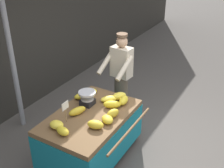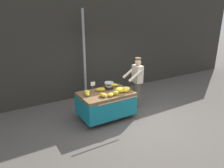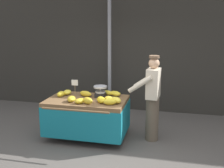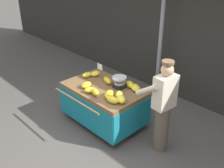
{
  "view_description": "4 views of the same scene",
  "coord_description": "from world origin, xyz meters",
  "px_view_note": "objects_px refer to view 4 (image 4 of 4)",
  "views": [
    {
      "loc": [
        -3.53,
        -1.45,
        3.29
      ],
      "look_at": [
        -0.06,
        0.59,
        1.15
      ],
      "focal_mm": 45.75,
      "sensor_mm": 36.0,
      "label": 1
    },
    {
      "loc": [
        -3.44,
        -4.41,
        3.05
      ],
      "look_at": [
        -0.32,
        0.73,
        1.03
      ],
      "focal_mm": 33.48,
      "sensor_mm": 36.0,
      "label": 2
    },
    {
      "loc": [
        1.1,
        -4.26,
        2.3
      ],
      "look_at": [
        -0.06,
        0.75,
        1.14
      ],
      "focal_mm": 42.79,
      "sensor_mm": 36.0,
      "label": 3
    },
    {
      "loc": [
        2.93,
        -2.46,
        3.3
      ],
      "look_at": [
        -0.3,
        0.65,
        1.0
      ],
      "focal_mm": 43.38,
      "sensor_mm": 36.0,
      "label": 4
    }
  ],
  "objects_px": {
    "banana_bunch_7": "(109,94)",
    "banana_cart": "(104,97)",
    "banana_bunch_3": "(95,92)",
    "banana_bunch_5": "(87,75)",
    "banana_bunch_8": "(107,80)",
    "banana_bunch_9": "(135,88)",
    "banana_bunch_4": "(121,99)",
    "banana_bunch_11": "(95,74)",
    "banana_bunch_0": "(90,90)",
    "banana_bunch_1": "(86,85)",
    "vendor_person": "(163,107)",
    "banana_bunch_6": "(113,100)",
    "price_sign": "(100,68)",
    "banana_bunch_10": "(130,84)",
    "banana_bunch_2": "(120,95)",
    "street_pole": "(161,32)"
  },
  "relations": [
    {
      "from": "banana_bunch_5",
      "to": "banana_bunch_9",
      "type": "relative_size",
      "value": 0.8
    },
    {
      "from": "banana_cart",
      "to": "banana_bunch_10",
      "type": "relative_size",
      "value": 6.15
    },
    {
      "from": "street_pole",
      "to": "price_sign",
      "type": "relative_size",
      "value": 9.53
    },
    {
      "from": "banana_bunch_1",
      "to": "banana_bunch_11",
      "type": "bearing_deg",
      "value": 120.43
    },
    {
      "from": "street_pole",
      "to": "vendor_person",
      "type": "relative_size",
      "value": 1.89
    },
    {
      "from": "banana_bunch_5",
      "to": "banana_bunch_11",
      "type": "bearing_deg",
      "value": 67.02
    },
    {
      "from": "banana_bunch_3",
      "to": "banana_bunch_10",
      "type": "xyz_separation_m",
      "value": [
        0.21,
        0.72,
        -0.02
      ]
    },
    {
      "from": "banana_bunch_0",
      "to": "banana_bunch_7",
      "type": "height_order",
      "value": "banana_bunch_7"
    },
    {
      "from": "banana_cart",
      "to": "banana_bunch_3",
      "type": "bearing_deg",
      "value": -69.32
    },
    {
      "from": "banana_cart",
      "to": "banana_bunch_7",
      "type": "xyz_separation_m",
      "value": [
        0.35,
        -0.19,
        0.28
      ]
    },
    {
      "from": "banana_bunch_5",
      "to": "vendor_person",
      "type": "height_order",
      "value": "vendor_person"
    },
    {
      "from": "vendor_person",
      "to": "banana_bunch_1",
      "type": "bearing_deg",
      "value": -164.44
    },
    {
      "from": "banana_bunch_5",
      "to": "price_sign",
      "type": "bearing_deg",
      "value": 28.77
    },
    {
      "from": "banana_bunch_3",
      "to": "banana_bunch_11",
      "type": "height_order",
      "value": "banana_bunch_3"
    },
    {
      "from": "banana_bunch_2",
      "to": "banana_bunch_6",
      "type": "relative_size",
      "value": 1.17
    },
    {
      "from": "banana_bunch_2",
      "to": "banana_bunch_9",
      "type": "height_order",
      "value": "banana_bunch_9"
    },
    {
      "from": "banana_bunch_6",
      "to": "banana_bunch_0",
      "type": "bearing_deg",
      "value": -175.98
    },
    {
      "from": "banana_bunch_8",
      "to": "banana_bunch_6",
      "type": "bearing_deg",
      "value": -36.33
    },
    {
      "from": "banana_bunch_1",
      "to": "banana_bunch_7",
      "type": "xyz_separation_m",
      "value": [
        0.58,
        0.06,
        0.0
      ]
    },
    {
      "from": "banana_cart",
      "to": "price_sign",
      "type": "bearing_deg",
      "value": 149.38
    },
    {
      "from": "banana_bunch_3",
      "to": "banana_bunch_5",
      "type": "distance_m",
      "value": 0.81
    },
    {
      "from": "banana_bunch_4",
      "to": "banana_bunch_1",
      "type": "bearing_deg",
      "value": -173.74
    },
    {
      "from": "banana_bunch_5",
      "to": "banana_bunch_11",
      "type": "distance_m",
      "value": 0.19
    },
    {
      "from": "banana_bunch_4",
      "to": "banana_bunch_11",
      "type": "bearing_deg",
      "value": 161.5
    },
    {
      "from": "banana_bunch_0",
      "to": "banana_bunch_10",
      "type": "bearing_deg",
      "value": 62.96
    },
    {
      "from": "banana_bunch_3",
      "to": "banana_bunch_4",
      "type": "relative_size",
      "value": 0.87
    },
    {
      "from": "banana_bunch_0",
      "to": "banana_bunch_7",
      "type": "relative_size",
      "value": 0.77
    },
    {
      "from": "banana_cart",
      "to": "vendor_person",
      "type": "xyz_separation_m",
      "value": [
        1.29,
        0.17,
        0.28
      ]
    },
    {
      "from": "banana_bunch_7",
      "to": "banana_cart",
      "type": "bearing_deg",
      "value": 151.45
    },
    {
      "from": "street_pole",
      "to": "banana_bunch_0",
      "type": "height_order",
      "value": "street_pole"
    },
    {
      "from": "banana_bunch_8",
      "to": "banana_bunch_9",
      "type": "height_order",
      "value": "banana_bunch_8"
    },
    {
      "from": "banana_bunch_2",
      "to": "banana_bunch_11",
      "type": "relative_size",
      "value": 1.38
    },
    {
      "from": "banana_cart",
      "to": "banana_bunch_3",
      "type": "xyz_separation_m",
      "value": [
        0.13,
        -0.33,
        0.29
      ]
    },
    {
      "from": "banana_bunch_7",
      "to": "street_pole",
      "type": "bearing_deg",
      "value": 98.44
    },
    {
      "from": "banana_bunch_8",
      "to": "banana_bunch_11",
      "type": "relative_size",
      "value": 1.4
    },
    {
      "from": "street_pole",
      "to": "price_sign",
      "type": "bearing_deg",
      "value": -105.49
    },
    {
      "from": "banana_bunch_0",
      "to": "banana_bunch_8",
      "type": "distance_m",
      "value": 0.51
    },
    {
      "from": "vendor_person",
      "to": "banana_bunch_5",
      "type": "bearing_deg",
      "value": -176.4
    },
    {
      "from": "banana_bunch_2",
      "to": "banana_bunch_9",
      "type": "xyz_separation_m",
      "value": [
        0.02,
        0.41,
        0.0
      ]
    },
    {
      "from": "banana_bunch_9",
      "to": "banana_bunch_11",
      "type": "distance_m",
      "value": 1.03
    },
    {
      "from": "banana_bunch_7",
      "to": "banana_bunch_8",
      "type": "relative_size",
      "value": 0.96
    },
    {
      "from": "banana_bunch_6",
      "to": "vendor_person",
      "type": "relative_size",
      "value": 0.14
    },
    {
      "from": "banana_bunch_5",
      "to": "banana_bunch_6",
      "type": "bearing_deg",
      "value": -16.85
    },
    {
      "from": "banana_bunch_4",
      "to": "banana_bunch_9",
      "type": "height_order",
      "value": "banana_bunch_4"
    },
    {
      "from": "banana_bunch_1",
      "to": "banana_bunch_10",
      "type": "bearing_deg",
      "value": 48.62
    },
    {
      "from": "banana_bunch_6",
      "to": "banana_bunch_7",
      "type": "relative_size",
      "value": 0.88
    },
    {
      "from": "banana_bunch_1",
      "to": "banana_bunch_9",
      "type": "relative_size",
      "value": 0.9
    },
    {
      "from": "banana_bunch_6",
      "to": "banana_bunch_9",
      "type": "bearing_deg",
      "value": 93.11
    },
    {
      "from": "banana_bunch_3",
      "to": "banana_bunch_10",
      "type": "relative_size",
      "value": 0.81
    },
    {
      "from": "banana_bunch_0",
      "to": "price_sign",
      "type": "bearing_deg",
      "value": 119.5
    }
  ]
}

